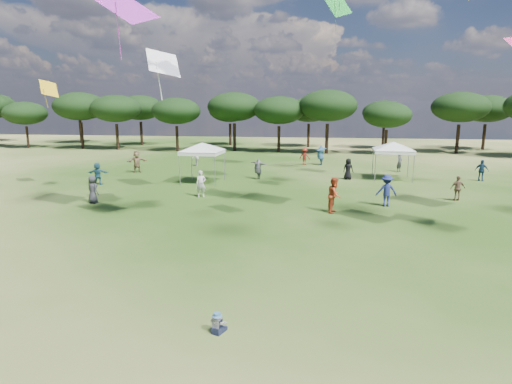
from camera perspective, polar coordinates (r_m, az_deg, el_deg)
ground at (r=10.21m, az=-7.33°, el=-22.58°), size 140.00×140.00×0.00m
tree_line at (r=55.53m, az=8.60°, el=11.06°), size 108.78×17.63×7.77m
tent_left at (r=32.05m, az=-7.19°, el=6.33°), size 5.73×5.73×3.31m
tent_right at (r=35.04m, az=17.88°, el=6.19°), size 5.97×5.97×3.24m
toddler at (r=11.41m, az=-5.12°, el=-17.11°), size 0.43×0.46×0.56m
festival_crowd at (r=33.83m, az=2.33°, el=3.27°), size 29.63×20.84×1.93m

